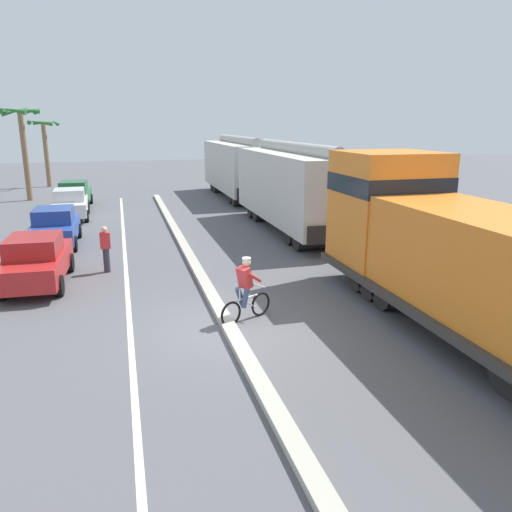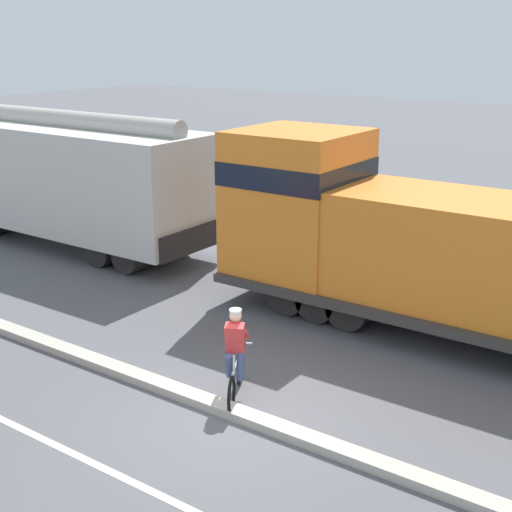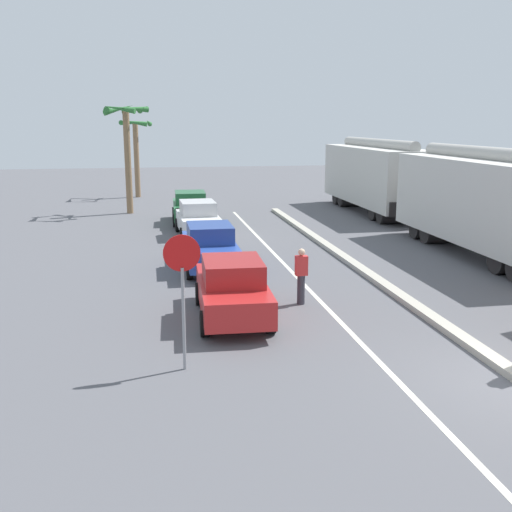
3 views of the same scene
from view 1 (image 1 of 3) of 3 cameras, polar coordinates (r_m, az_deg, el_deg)
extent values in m
plane|color=#56565B|center=(12.77, -3.22, -8.26)|extent=(120.00, 120.00, 0.00)
cube|color=#B2AD9E|center=(18.34, -7.16, -0.81)|extent=(0.36, 36.00, 0.16)
cube|color=silver|center=(18.20, -14.64, -1.56)|extent=(0.14, 36.00, 0.01)
cube|color=orange|center=(12.18, 26.17, -1.51)|extent=(2.70, 9.86, 2.40)
cube|color=orange|center=(16.03, 14.72, 5.21)|extent=(2.80, 2.80, 3.50)
cube|color=black|center=(15.93, 14.91, 8.00)|extent=(2.83, 2.83, 0.56)
cube|color=#383533|center=(12.96, 23.84, -5.89)|extent=(3.10, 11.60, 0.20)
cylinder|color=#4C4947|center=(13.01, 23.77, -6.51)|extent=(1.10, 3.00, 1.10)
cylinder|color=black|center=(16.12, 14.98, -1.88)|extent=(2.40, 1.00, 1.00)
cylinder|color=black|center=(15.47, 16.44, -2.70)|extent=(2.40, 1.00, 1.00)
cylinder|color=black|center=(14.83, 18.04, -3.59)|extent=(2.40, 1.00, 1.00)
cube|color=beige|center=(23.84, 4.37, 7.99)|extent=(2.90, 10.40, 3.10)
cylinder|color=#A7A59F|center=(23.69, 4.46, 12.14)|extent=(0.60, 9.88, 0.60)
cube|color=black|center=(28.95, 0.84, 6.87)|extent=(2.61, 0.10, 0.70)
cube|color=black|center=(19.24, 9.52, 2.51)|extent=(2.61, 0.10, 0.70)
cylinder|color=black|center=(27.63, 1.69, 5.43)|extent=(2.46, 0.90, 0.90)
cylinder|color=black|center=(26.60, 2.38, 5.04)|extent=(2.46, 0.90, 0.90)
cylinder|color=black|center=(21.65, 6.64, 2.66)|extent=(2.46, 0.90, 0.90)
cylinder|color=black|center=(20.66, 7.77, 2.02)|extent=(2.46, 0.90, 0.90)
cube|color=beige|center=(34.93, -2.07, 10.24)|extent=(2.90, 10.40, 3.10)
cylinder|color=#A7A59E|center=(34.83, -2.10, 13.07)|extent=(0.60, 9.88, 0.60)
cube|color=black|center=(40.15, -3.79, 9.11)|extent=(2.61, 0.10, 0.70)
cube|color=black|center=(30.00, 0.26, 7.16)|extent=(2.61, 0.10, 0.70)
cylinder|color=black|center=(38.77, -3.34, 8.17)|extent=(2.46, 0.90, 0.90)
cylinder|color=black|center=(37.70, -2.99, 7.98)|extent=(2.46, 0.90, 0.90)
cylinder|color=black|center=(32.54, -0.96, 6.88)|extent=(2.46, 0.90, 0.90)
cylinder|color=black|center=(31.48, -0.47, 6.61)|extent=(2.46, 0.90, 0.90)
cube|color=red|center=(17.34, -23.73, -0.89)|extent=(1.85, 4.26, 0.70)
cube|color=maroon|center=(17.05, -24.05, 1.07)|extent=(1.57, 1.95, 0.60)
cube|color=#1E232D|center=(18.02, -23.47, 1.66)|extent=(1.43, 0.17, 0.51)
cylinder|color=black|center=(18.83, -25.35, -1.00)|extent=(0.24, 0.65, 0.64)
cylinder|color=black|center=(18.54, -20.49, -0.72)|extent=(0.24, 0.65, 0.64)
cylinder|color=black|center=(16.40, -27.16, -3.44)|extent=(0.24, 0.65, 0.64)
cylinder|color=black|center=(16.06, -21.57, -3.17)|extent=(0.24, 0.65, 0.64)
cube|color=#28479E|center=(22.67, -21.93, 2.79)|extent=(1.70, 4.20, 0.70)
cube|color=navy|center=(22.41, -22.13, 4.33)|extent=(1.50, 1.90, 0.60)
cube|color=#1E232D|center=(23.39, -21.85, 4.65)|extent=(1.43, 0.12, 0.51)
cylinder|color=black|center=(24.11, -23.42, 2.46)|extent=(0.22, 0.64, 0.64)
cylinder|color=black|center=(23.93, -19.60, 2.74)|extent=(0.22, 0.64, 0.64)
cylinder|color=black|center=(21.60, -24.33, 1.02)|extent=(0.22, 0.64, 0.64)
cylinder|color=black|center=(21.39, -20.07, 1.32)|extent=(0.22, 0.64, 0.64)
cube|color=silver|center=(28.87, -20.42, 5.35)|extent=(1.83, 4.25, 0.70)
cube|color=beige|center=(28.63, -20.56, 6.58)|extent=(1.56, 1.95, 0.60)
cube|color=#1E232D|center=(29.62, -20.45, 6.75)|extent=(1.43, 0.17, 0.51)
cylinder|color=black|center=(30.26, -21.77, 4.95)|extent=(0.24, 0.65, 0.64)
cylinder|color=black|center=(30.17, -18.71, 5.20)|extent=(0.24, 0.65, 0.64)
cylinder|color=black|center=(27.70, -22.15, 4.08)|extent=(0.24, 0.65, 0.64)
cylinder|color=black|center=(27.60, -18.81, 4.35)|extent=(0.24, 0.65, 0.64)
cube|color=#286B3D|center=(32.65, -20.01, 6.40)|extent=(1.83, 4.25, 0.70)
cube|color=#225B34|center=(32.43, -20.14, 7.50)|extent=(1.56, 1.95, 0.60)
cube|color=#1E232D|center=(33.42, -19.95, 7.63)|extent=(1.43, 0.16, 0.51)
cylinder|color=black|center=(34.08, -21.08, 6.04)|extent=(0.24, 0.65, 0.64)
cylinder|color=black|center=(33.90, -18.36, 6.23)|extent=(0.24, 0.65, 0.64)
cylinder|color=black|center=(31.53, -21.66, 5.33)|extent=(0.24, 0.65, 0.64)
cylinder|color=black|center=(31.34, -18.73, 5.54)|extent=(0.24, 0.65, 0.64)
torus|color=black|center=(13.44, 0.54, -5.51)|extent=(0.61, 0.36, 0.66)
torus|color=black|center=(12.78, -2.88, -6.63)|extent=(0.61, 0.36, 0.66)
cylinder|color=silver|center=(13.00, -1.14, -4.83)|extent=(0.72, 0.42, 0.05)
cylinder|color=silver|center=(13.13, -0.81, -5.46)|extent=(0.45, 0.27, 0.36)
cylinder|color=silver|center=(12.81, -1.87, -4.42)|extent=(0.04, 0.04, 0.30)
cylinder|color=silver|center=(13.21, 0.29, -3.36)|extent=(0.26, 0.44, 0.04)
cylinder|color=#38476B|center=(12.98, -1.83, -4.63)|extent=(0.33, 0.27, 0.52)
cylinder|color=#38476B|center=(12.84, -1.23, -4.85)|extent=(0.30, 0.25, 0.52)
cube|color=red|center=(12.79, -1.31, -2.47)|extent=(0.45, 0.45, 0.57)
sphere|color=beige|center=(12.72, -1.09, -0.73)|extent=(0.22, 0.22, 0.22)
cylinder|color=white|center=(12.69, -1.09, -0.30)|extent=(0.22, 0.22, 0.05)
cylinder|color=red|center=(13.03, -1.13, -2.14)|extent=(0.45, 0.30, 0.36)
cylinder|color=red|center=(12.80, -0.17, -2.45)|extent=(0.45, 0.30, 0.36)
cylinder|color=#846647|center=(36.66, -24.87, 10.25)|extent=(0.36, 0.36, 5.74)
cone|color=#2D7033|center=(36.60, -23.93, 14.94)|extent=(0.57, 1.85, 0.47)
cone|color=#2D7033|center=(37.23, -24.35, 14.88)|extent=(1.65, 1.36, 0.62)
cone|color=#2D7033|center=(37.47, -25.79, 14.72)|extent=(1.78, 1.10, 0.74)
cone|color=#2D7033|center=(36.84, -26.77, 14.63)|extent=(0.48, 1.84, 0.45)
cone|color=#2D7033|center=(35.83, -26.11, 14.74)|extent=(1.83, 0.93, 0.58)
cone|color=#2D7033|center=(35.75, -24.96, 14.86)|extent=(1.77, 1.08, 0.41)
cylinder|color=#846647|center=(44.15, -22.82, 10.56)|extent=(0.36, 0.36, 5.01)
cone|color=#2D7033|center=(43.89, -21.99, 13.97)|extent=(0.50, 1.85, 0.55)
cone|color=#2D7033|center=(44.97, -22.97, 13.88)|extent=(1.82, 0.39, 0.40)
cone|color=#2D7033|center=(44.19, -24.35, 13.74)|extent=(0.35, 1.81, 0.36)
cone|color=#2D7033|center=(43.21, -23.44, 13.83)|extent=(1.85, 0.50, 0.57)
cylinder|color=#33333D|center=(18.05, -16.70, -0.46)|extent=(0.22, 0.22, 0.85)
cube|color=red|center=(17.89, -16.87, 1.72)|extent=(0.34, 0.22, 0.56)
sphere|color=beige|center=(17.81, -16.96, 2.94)|extent=(0.20, 0.20, 0.20)
camera|label=2|loc=(8.11, -70.96, 14.74)|focal=50.00mm
camera|label=3|loc=(5.01, -87.82, 1.18)|focal=42.00mm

